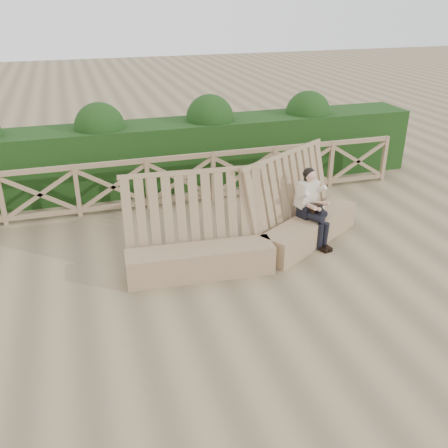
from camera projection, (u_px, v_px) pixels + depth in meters
name	position (u px, v px, depth m)	size (l,w,h in m)	color
ground	(231.00, 286.00, 7.86)	(60.00, 60.00, 0.00)	brown
bench	(256.00, 235.00, 8.59)	(4.56, 1.91, 1.62)	olive
woman	(311.00, 203.00, 8.93)	(0.52, 0.86, 1.40)	black
guardrail	(181.00, 180.00, 10.65)	(10.10, 0.09, 1.10)	olive
hedge	(169.00, 155.00, 11.60)	(12.00, 1.20, 1.50)	black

